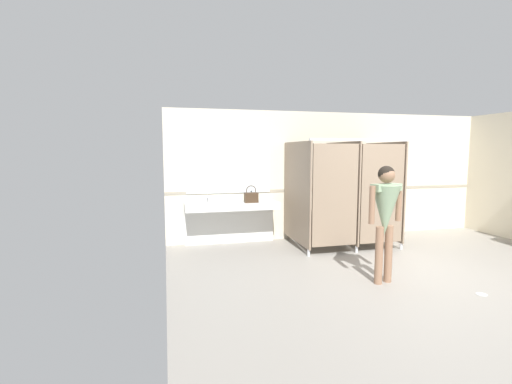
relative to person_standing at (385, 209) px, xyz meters
name	(u,v)px	position (x,y,z in m)	size (l,w,h in m)	color
ground_plane	(431,283)	(0.74, -0.08, -1.11)	(7.51, 6.53, 0.10)	gray
wall_back	(337,175)	(0.74, 2.94, 0.30)	(7.51, 0.12, 2.72)	beige
wall_back_tile_band	(338,189)	(0.74, 2.87, -0.01)	(7.51, 0.01, 0.06)	#9E937F
vanity_counter	(231,213)	(-1.72, 2.66, -0.41)	(1.84, 0.58, 0.99)	silver
mirror_panel	(229,164)	(-1.72, 2.87, 0.57)	(1.74, 0.02, 1.21)	silver
bathroom_stalls	(346,192)	(0.44, 1.95, 0.04)	(1.97, 1.42, 2.10)	#84705B
person_standing	(385,209)	(0.00, 0.00, 0.00)	(0.57, 0.47, 1.67)	#8C664C
handbag	(251,197)	(-1.36, 2.42, -0.07)	(0.27, 0.14, 0.34)	#3F2D1E
soap_dispenser	(251,196)	(-1.28, 2.74, -0.10)	(0.07, 0.07, 0.20)	white
paper_cup	(225,201)	(-1.87, 2.44, -0.13)	(0.07, 0.07, 0.10)	white
floor_drain_cover	(482,294)	(1.01, -0.71, -1.06)	(0.14, 0.14, 0.01)	#B7BABF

